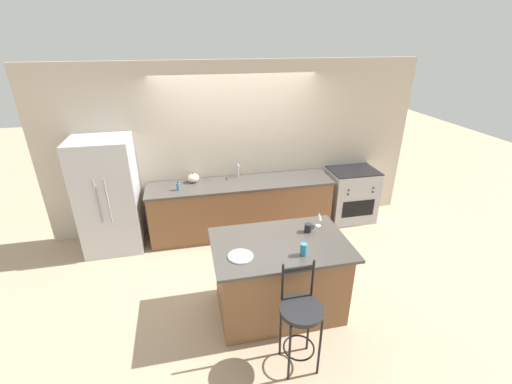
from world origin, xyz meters
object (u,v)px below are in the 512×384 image
(wine_glass, at_px, (319,216))
(refrigerator, at_px, (109,196))
(bar_stool_near, at_px, (301,318))
(oven_range, at_px, (351,195))
(dinner_plate, at_px, (240,256))
(coffee_mug, at_px, (308,228))
(pumpkin_decoration, at_px, (193,178))
(tumbler_cup, at_px, (304,249))
(soap_bottle, at_px, (178,186))

(wine_glass, bearing_deg, refrigerator, 149.05)
(bar_stool_near, height_order, wine_glass, bar_stool_near)
(oven_range, xyz_separation_m, dinner_plate, (-2.31, -2.06, 0.48))
(bar_stool_near, distance_m, coffee_mug, 1.09)
(wine_glass, bearing_deg, oven_range, 51.73)
(pumpkin_decoration, bearing_deg, bar_stool_near, -73.42)
(dinner_plate, bearing_deg, tumbler_cup, -9.19)
(dinner_plate, height_order, coffee_mug, coffee_mug)
(refrigerator, distance_m, wine_glass, 3.10)
(tumbler_cup, bearing_deg, dinner_plate, 170.81)
(bar_stool_near, relative_size, wine_glass, 6.28)
(refrigerator, distance_m, tumbler_cup, 3.11)
(oven_range, relative_size, tumbler_cup, 6.87)
(dinner_plate, xyz_separation_m, tumbler_cup, (0.65, -0.10, 0.06))
(tumbler_cup, xyz_separation_m, soap_bottle, (-1.26, 2.04, -0.05))
(wine_glass, bearing_deg, bar_stool_near, -118.32)
(tumbler_cup, bearing_deg, refrigerator, 137.06)
(refrigerator, relative_size, coffee_mug, 14.63)
(dinner_plate, height_order, soap_bottle, soap_bottle)
(bar_stool_near, xyz_separation_m, coffee_mug, (0.39, 0.94, 0.39))
(dinner_plate, bearing_deg, soap_bottle, 107.60)
(bar_stool_near, bearing_deg, pumpkin_decoration, 106.58)
(wine_glass, relative_size, soap_bottle, 1.27)
(dinner_plate, relative_size, soap_bottle, 1.87)
(bar_stool_near, height_order, pumpkin_decoration, bar_stool_near)
(soap_bottle, bearing_deg, refrigerator, 175.79)
(refrigerator, xyz_separation_m, pumpkin_decoration, (1.25, 0.19, 0.10))
(wine_glass, height_order, soap_bottle, wine_glass)
(dinner_plate, height_order, tumbler_cup, tumbler_cup)
(refrigerator, height_order, pumpkin_decoration, refrigerator)
(wine_glass, xyz_separation_m, pumpkin_decoration, (-1.40, 1.78, -0.10))
(oven_range, height_order, soap_bottle, soap_bottle)
(wine_glass, xyz_separation_m, soap_bottle, (-1.64, 1.51, -0.11))
(refrigerator, height_order, tumbler_cup, refrigerator)
(wine_glass, xyz_separation_m, tumbler_cup, (-0.37, -0.53, -0.06))
(oven_range, xyz_separation_m, bar_stool_near, (-1.85, -2.68, 0.13))
(refrigerator, bearing_deg, coffee_mug, -34.21)
(coffee_mug, height_order, soap_bottle, coffee_mug)
(wine_glass, xyz_separation_m, coffee_mug, (-0.17, -0.10, -0.08))
(soap_bottle, bearing_deg, coffee_mug, -47.65)
(coffee_mug, xyz_separation_m, soap_bottle, (-1.47, 1.61, -0.04))
(bar_stool_near, distance_m, tumbler_cup, 0.68)
(refrigerator, relative_size, pumpkin_decoration, 9.72)
(bar_stool_near, bearing_deg, tumbler_cup, 70.06)
(soap_bottle, bearing_deg, dinner_plate, -72.40)
(tumbler_cup, bearing_deg, bar_stool_near, -109.94)
(bar_stool_near, distance_m, soap_bottle, 2.79)
(bar_stool_near, distance_m, wine_glass, 1.27)
(oven_range, distance_m, bar_stool_near, 3.26)
(pumpkin_decoration, relative_size, soap_bottle, 1.26)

